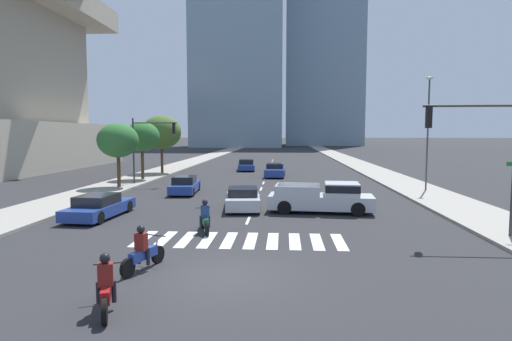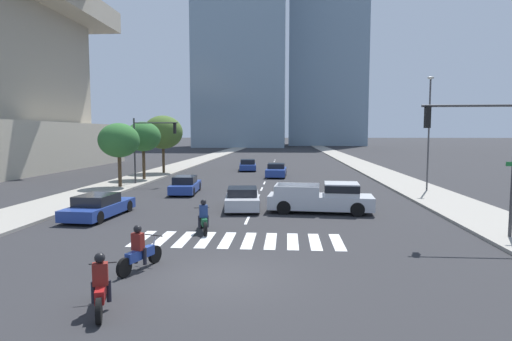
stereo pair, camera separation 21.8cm
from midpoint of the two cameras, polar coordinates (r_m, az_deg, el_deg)
The scene contains 22 objects.
ground_plane at distance 13.37m, azimuth -4.69°, elevation -14.14°, with size 800.00×800.00×0.00m, color #28282B.
sidewalk_east at distance 43.90m, azimuth 17.23°, elevation -0.79°, with size 4.00×260.00×0.15m, color gray.
sidewalk_west at distance 44.93m, azimuth -14.36°, elevation -0.59°, with size 4.00×260.00×0.15m, color gray.
crosswalk_near at distance 17.51m, azimuth -2.56°, elevation -9.45°, with size 8.55×2.67×0.01m.
lane_divider_center at distance 45.10m, azimuth 1.38°, elevation -0.50°, with size 0.14×50.00×0.01m.
motorcycle_lead at distance 11.42m, azimuth -20.25°, elevation -14.75°, with size 1.03×2.09×1.49m.
motorcycle_trailing at distance 18.93m, azimuth -7.30°, elevation -6.58°, with size 0.94×2.11×1.49m.
motorcycle_third at distance 14.20m, azimuth -15.54°, elevation -10.69°, with size 0.97×2.07×1.49m.
pickup_truck at distance 23.65m, azimuth 9.24°, elevation -3.69°, with size 5.88×2.49×1.67m.
sedan_blue_0 at distance 42.38m, azimuth 2.46°, elevation -0.02°, with size 2.06×4.56×1.34m.
sedan_silver_1 at distance 24.49m, azimuth -2.07°, elevation -3.85°, with size 2.30×4.57×1.27m.
sedan_blue_2 at distance 23.48m, azimuth -20.82°, elevation -4.63°, with size 2.20×4.87×1.23m.
sedan_blue_3 at distance 31.13m, azimuth -9.85°, elevation -2.01°, with size 2.01×4.55×1.29m.
sedan_blue_4 at distance 49.35m, azimuth -1.47°, elevation 0.69°, with size 2.27×4.43×1.33m.
traffic_signal_near at distance 19.43m, azimuth 27.95°, elevation 3.52°, with size 4.03×0.28×5.76m.
traffic_signal_far at distance 36.44m, azimuth -14.43°, elevation 4.17°, with size 4.05×0.28×5.51m.
street_lamp_east at distance 33.53m, azimuth 22.17°, elevation 5.66°, with size 0.50×0.24×8.38m.
street_tree_nearest at distance 34.92m, azimuth -18.44°, elevation 3.89°, with size 3.20×3.20×5.05m.
street_tree_second at distance 40.19m, azimuth -15.41°, elevation 4.45°, with size 3.22×3.22×5.31m.
street_tree_third at distance 46.12m, azimuth -12.87°, elevation 5.09°, with size 4.19×4.19×6.13m.
office_tower_left_skyline at distance 141.77m, azimuth -2.43°, elevation 18.05°, with size 28.16×25.35×73.41m.
office_tower_center_skyline at distance 165.56m, azimuth 9.16°, elevation 21.84°, with size 26.98×24.53×105.58m.
Camera 1 is at (1.78, -12.49, 4.40)m, focal length 29.41 mm.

